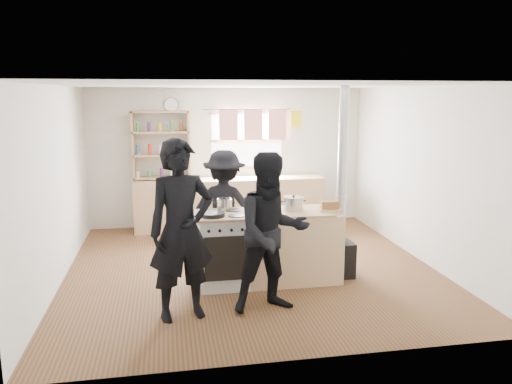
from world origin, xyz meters
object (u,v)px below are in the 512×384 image
(person_far, at_px, (225,208))
(flue_heater, at_px, (340,228))
(bread_board, at_px, (330,206))
(person_near_left, at_px, (182,231))
(cooking_island, at_px, (269,247))
(skillet_greens, at_px, (213,214))
(roast_tray, at_px, (263,208))
(stockpot_stove, at_px, (225,204))
(thermos, at_px, (263,170))
(stockpot_counter, at_px, (294,203))
(person_near_right, at_px, (272,233))

(person_far, bearing_deg, flue_heater, 169.98)
(bread_board, height_order, person_near_left, person_near_left)
(cooking_island, xyz_separation_m, person_far, (-0.47, 0.85, 0.35))
(flue_heater, bearing_deg, cooking_island, -177.26)
(skillet_greens, relative_size, flue_heater, 0.15)
(roast_tray, height_order, stockpot_stove, stockpot_stove)
(skillet_greens, xyz_separation_m, flue_heater, (1.69, 0.17, -0.30))
(thermos, xyz_separation_m, stockpot_stove, (-1.00, -2.55, -0.04))
(bread_board, bearing_deg, stockpot_counter, 166.36)
(stockpot_counter, relative_size, person_near_left, 0.13)
(thermos, xyz_separation_m, person_far, (-0.93, -1.92, -0.23))
(thermos, bearing_deg, stockpot_counter, -92.79)
(roast_tray, distance_m, person_near_right, 0.91)
(skillet_greens, relative_size, person_near_right, 0.21)
(flue_heater, xyz_separation_m, person_far, (-1.43, 0.80, 0.16))
(cooking_island, height_order, flue_heater, flue_heater)
(thermos, bearing_deg, person_far, -115.76)
(skillet_greens, height_order, flue_heater, flue_heater)
(cooking_island, distance_m, bread_board, 0.93)
(person_near_right, bearing_deg, stockpot_counter, 53.46)
(flue_heater, bearing_deg, person_near_left, -156.84)
(thermos, xyz_separation_m, bread_board, (0.31, -2.83, -0.07))
(skillet_greens, bearing_deg, roast_tray, 15.81)
(stockpot_stove, bearing_deg, person_near_left, -118.72)
(stockpot_stove, bearing_deg, skillet_greens, -118.85)
(skillet_greens, bearing_deg, stockpot_counter, 9.04)
(bread_board, bearing_deg, roast_tray, 171.20)
(bread_board, bearing_deg, person_far, 143.89)
(skillet_greens, distance_m, stockpot_counter, 1.07)
(roast_tray, xyz_separation_m, person_near_right, (-0.08, -0.91, -0.07))
(stockpot_counter, xyz_separation_m, person_near_left, (-1.45, -0.89, -0.04))
(bread_board, xyz_separation_m, person_far, (-1.24, 0.91, -0.17))
(skillet_greens, height_order, stockpot_stove, stockpot_stove)
(thermos, distance_m, stockpot_stove, 2.74)
(person_near_left, bearing_deg, person_near_right, -13.43)
(cooking_island, height_order, stockpot_stove, stockpot_stove)
(skillet_greens, height_order, person_near_left, person_near_left)
(thermos, height_order, person_far, person_far)
(bread_board, bearing_deg, person_near_right, -139.74)
(cooking_island, bearing_deg, person_far, 119.17)
(stockpot_stove, bearing_deg, person_far, 83.53)
(stockpot_counter, bearing_deg, stockpot_stove, 168.89)
(roast_tray, distance_m, person_near_left, 1.40)
(skillet_greens, relative_size, bread_board, 1.23)
(skillet_greens, bearing_deg, person_near_right, -51.07)
(roast_tray, distance_m, bread_board, 0.85)
(skillet_greens, height_order, person_far, person_far)
(cooking_island, bearing_deg, person_near_left, -143.04)
(thermos, relative_size, person_far, 0.18)
(stockpot_counter, relative_size, bread_board, 0.86)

